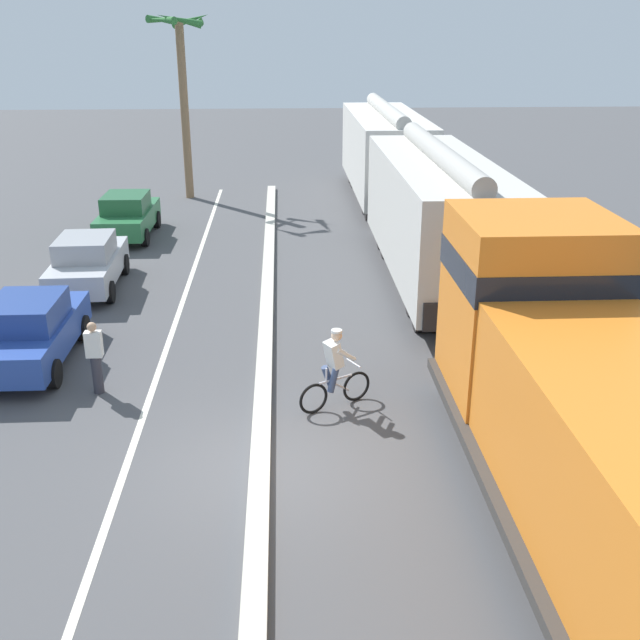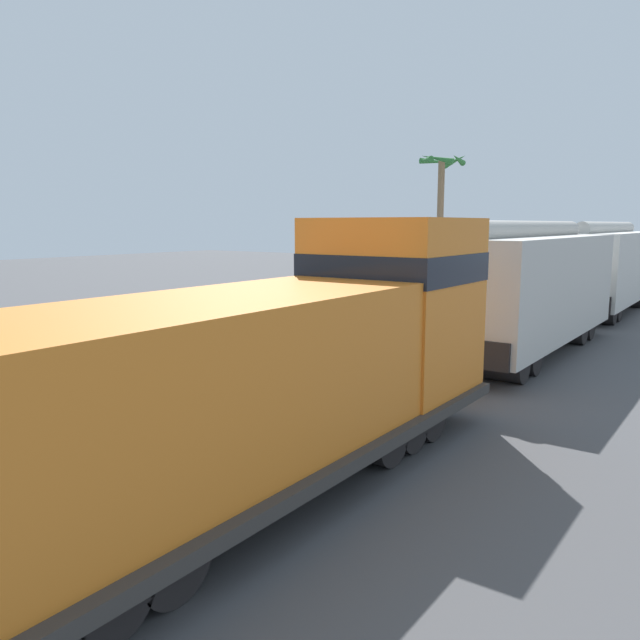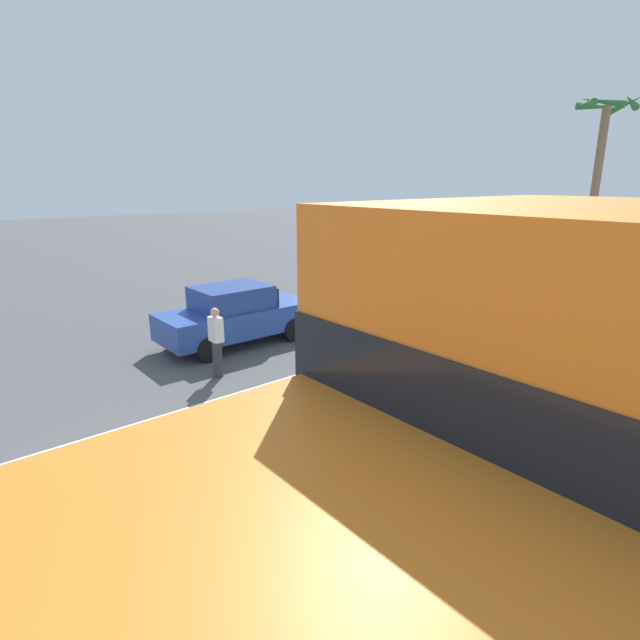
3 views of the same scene
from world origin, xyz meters
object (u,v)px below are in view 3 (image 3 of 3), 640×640
object	(u,v)px
pedestrian_by_cars	(216,341)
palm_tree_near	(601,151)
parked_car_silver	(373,289)
parked_car_green	(475,270)
parked_car_blue	(236,315)
cyclist	(333,442)

from	to	relation	value
pedestrian_by_cars	palm_tree_near	bearing A→B (deg)	90.44
parked_car_silver	parked_car_green	size ratio (longest dim) A/B	1.01
parked_car_blue	parked_car_green	bearing A→B (deg)	89.20
cyclist	pedestrian_by_cars	distance (m)	5.08
parked_car_blue	parked_car_silver	distance (m)	5.25
parked_car_green	pedestrian_by_cars	distance (m)	12.73
cyclist	palm_tree_near	bearing A→B (deg)	104.31
parked_car_blue	palm_tree_near	size ratio (longest dim) A/B	0.54
parked_car_green	cyclist	distance (m)	15.09
parked_car_green	palm_tree_near	bearing A→B (deg)	77.15
parked_car_blue	palm_tree_near	bearing A→B (deg)	84.60
parked_car_blue	cyclist	size ratio (longest dim) A/B	2.45
parked_car_silver	palm_tree_near	bearing A→B (deg)	82.63
parked_car_blue	parked_car_green	size ratio (longest dim) A/B	1.00
parked_car_silver	pedestrian_by_cars	size ratio (longest dim) A/B	2.63
cyclist	palm_tree_near	xyz separation A→B (m)	(-5.15, 20.19, 4.75)
cyclist	parked_car_silver	bearing A→B (deg)	131.10
parked_car_silver	cyclist	size ratio (longest dim) A/B	2.48
parked_car_silver	cyclist	xyz separation A→B (m)	(6.76, -7.75, 0.00)
palm_tree_near	pedestrian_by_cars	size ratio (longest dim) A/B	4.85
parked_car_blue	parked_car_green	world-z (taller)	same
cyclist	pedestrian_by_cars	world-z (taller)	cyclist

